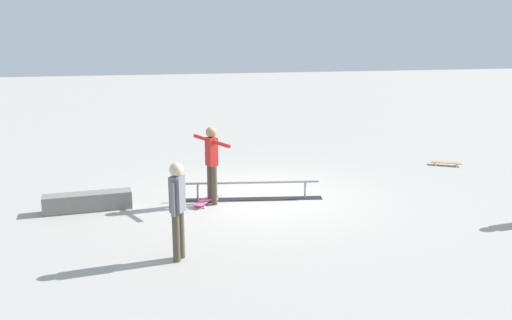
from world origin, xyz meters
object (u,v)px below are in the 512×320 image
(grind_rail, at_px, (252,192))
(skater_main, at_px, (212,159))
(skateboard_main, at_px, (206,200))
(loose_skateboard_natural, at_px, (446,163))
(skate_ledge, at_px, (88,202))
(bystander_grey_shirt, at_px, (178,206))

(grind_rail, height_order, skater_main, skater_main)
(grind_rail, height_order, skateboard_main, grind_rail)
(skater_main, xyz_separation_m, loose_skateboard_natural, (-6.52, -2.08, -0.89))
(skate_ledge, relative_size, bystander_grey_shirt, 1.08)
(skater_main, bearing_deg, skateboard_main, -116.09)
(bystander_grey_shirt, bearing_deg, skater_main, -166.30)
(loose_skateboard_natural, bearing_deg, skateboard_main, 45.76)
(skateboard_main, bearing_deg, skate_ledge, 123.94)
(grind_rail, distance_m, skater_main, 1.18)
(skater_main, xyz_separation_m, bystander_grey_shirt, (0.86, 2.80, -0.05))
(bystander_grey_shirt, bearing_deg, skate_ledge, -118.47)
(skater_main, height_order, skateboard_main, skater_main)
(skate_ledge, distance_m, skater_main, 2.67)
(skateboard_main, distance_m, loose_skateboard_natural, 6.97)
(skateboard_main, bearing_deg, grind_rail, -47.67)
(loose_skateboard_natural, bearing_deg, skate_ledge, 41.07)
(bystander_grey_shirt, height_order, loose_skateboard_natural, bystander_grey_shirt)
(skateboard_main, height_order, bystander_grey_shirt, bystander_grey_shirt)
(grind_rail, bearing_deg, skate_ledge, 8.51)
(grind_rail, bearing_deg, loose_skateboard_natural, -153.93)
(skate_ledge, bearing_deg, skateboard_main, 179.01)
(skate_ledge, xyz_separation_m, skater_main, (-2.55, 0.04, 0.78))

